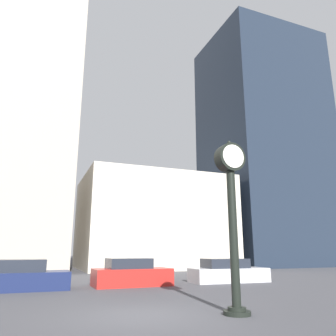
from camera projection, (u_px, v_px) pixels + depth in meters
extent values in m
plane|color=#424247|center=(143.00, 316.00, 9.40)|extent=(200.00, 200.00, 0.00)
cube|color=#ADA393|center=(12.00, 102.00, 32.63)|extent=(12.28, 12.00, 32.29)
cube|color=beige|center=(152.00, 223.00, 35.18)|extent=(14.76, 12.00, 9.31)
cube|color=#1E2838|center=(263.00, 147.00, 43.24)|extent=(13.78, 12.00, 30.13)
cylinder|color=black|center=(237.00, 313.00, 9.48)|extent=(0.80, 0.80, 0.12)
cylinder|color=black|center=(237.00, 309.00, 9.51)|extent=(0.53, 0.53, 0.10)
cylinder|color=black|center=(233.00, 236.00, 10.01)|extent=(0.27, 0.27, 4.05)
cylinder|color=black|center=(230.00, 158.00, 10.62)|extent=(0.94, 0.42, 0.94)
cylinder|color=white|center=(233.00, 156.00, 10.42)|extent=(0.77, 0.02, 0.77)
cylinder|color=white|center=(226.00, 160.00, 10.82)|extent=(0.77, 0.02, 0.77)
sphere|color=black|center=(229.00, 142.00, 10.75)|extent=(0.12, 0.12, 0.12)
cube|color=#19234C|center=(24.00, 281.00, 15.35)|extent=(4.10, 1.97, 0.83)
cube|color=#232833|center=(21.00, 266.00, 15.44)|extent=(2.26, 1.72, 0.56)
cube|color=red|center=(132.00, 277.00, 17.21)|extent=(4.05, 1.96, 0.89)
cube|color=#232833|center=(129.00, 263.00, 17.30)|extent=(2.24, 1.70, 0.52)
cube|color=#BCBCC1|center=(229.00, 275.00, 19.24)|extent=(4.65, 1.98, 0.80)
cube|color=#232833|center=(225.00, 263.00, 19.33)|extent=(2.58, 1.68, 0.54)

